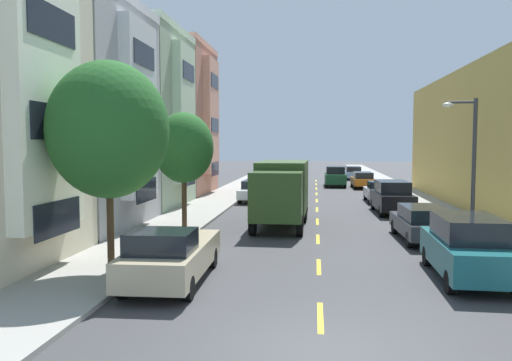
% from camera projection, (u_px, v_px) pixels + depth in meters
% --- Properties ---
extents(ground_plane, '(160.00, 160.00, 0.00)m').
position_uv_depth(ground_plane, '(317.00, 196.00, 39.86)').
color(ground_plane, '#38383A').
extents(sidewalk_left, '(3.20, 120.00, 0.14)m').
position_uv_depth(sidewalk_left, '(223.00, 197.00, 38.69)').
color(sidewalk_left, '#99968E').
rests_on(sidewalk_left, ground_plane).
extents(sidewalk_right, '(3.20, 120.00, 0.14)m').
position_uv_depth(sidewalk_right, '(415.00, 199.00, 37.06)').
color(sidewalk_right, '#99968E').
rests_on(sidewalk_right, ground_plane).
extents(lane_centerline_dashes, '(0.14, 47.20, 0.01)m').
position_uv_depth(lane_centerline_dashes, '(317.00, 205.00, 34.41)').
color(lane_centerline_dashes, yellow).
rests_on(lane_centerline_dashes, ground_plane).
extents(townhouse_second_dove_grey, '(13.80, 8.26, 11.02)m').
position_uv_depth(townhouse_second_dove_grey, '(6.00, 119.00, 24.90)').
color(townhouse_second_dove_grey, '#A8A8AD').
rests_on(townhouse_second_dove_grey, ground_plane).
extents(townhouse_third_sage, '(11.37, 8.26, 11.52)m').
position_uv_depth(townhouse_third_sage, '(101.00, 121.00, 33.12)').
color(townhouse_third_sage, '#99AD8E').
rests_on(townhouse_third_sage, ground_plane).
extents(townhouse_fourth_terracotta, '(11.76, 8.26, 12.08)m').
position_uv_depth(townhouse_fourth_terracotta, '(142.00, 122.00, 41.50)').
color(townhouse_fourth_terracotta, '#B27560').
rests_on(townhouse_fourth_terracotta, ground_plane).
extents(street_tree_nearest, '(3.66, 3.66, 6.49)m').
position_uv_depth(street_tree_nearest, '(108.00, 130.00, 15.48)').
color(street_tree_nearest, '#47331E').
rests_on(street_tree_nearest, sidewalk_left).
extents(street_tree_second, '(2.85, 2.85, 5.48)m').
position_uv_depth(street_tree_second, '(184.00, 148.00, 24.38)').
color(street_tree_second, '#47331E').
rests_on(street_tree_second, sidewalk_left).
extents(street_lamp, '(1.35, 0.28, 5.75)m').
position_uv_depth(street_lamp, '(469.00, 158.00, 20.17)').
color(street_lamp, '#38383D').
rests_on(street_lamp, sidewalk_right).
extents(delivery_box_truck, '(2.54, 7.29, 3.21)m').
position_uv_depth(delivery_box_truck, '(282.00, 189.00, 25.53)').
color(delivery_box_truck, '#2D471E').
rests_on(delivery_box_truck, ground_plane).
extents(parked_wagon_white, '(1.93, 4.74, 1.50)m').
position_uv_depth(parked_wagon_white, '(255.00, 190.00, 36.48)').
color(parked_wagon_white, silver).
rests_on(parked_wagon_white, ground_plane).
extents(parked_wagon_sky, '(1.83, 4.70, 1.50)m').
position_uv_depth(parked_wagon_sky, '(353.00, 172.00, 58.75)').
color(parked_wagon_sky, '#7A9EC6').
rests_on(parked_wagon_sky, ground_plane).
extents(parked_hatchback_silver, '(1.78, 4.02, 1.50)m').
position_uv_depth(parked_hatchback_silver, '(379.00, 192.00, 35.81)').
color(parked_hatchback_silver, '#B2B5BA').
rests_on(parked_hatchback_silver, ground_plane).
extents(parked_suv_teal, '(2.06, 4.84, 1.93)m').
position_uv_depth(parked_suv_teal, '(468.00, 247.00, 15.42)').
color(parked_suv_teal, '#195B60').
rests_on(parked_suv_teal, ground_plane).
extents(parked_wagon_orange, '(1.90, 4.73, 1.50)m').
position_uv_depth(parked_wagon_orange, '(362.00, 179.00, 47.24)').
color(parked_wagon_orange, orange).
rests_on(parked_wagon_orange, ground_plane).
extents(parked_suv_black, '(2.08, 4.85, 1.93)m').
position_uv_depth(parked_suv_black, '(392.00, 197.00, 30.08)').
color(parked_suv_black, black).
rests_on(parked_suv_black, ground_plane).
extents(parked_suv_burgundy, '(2.07, 4.85, 1.93)m').
position_uv_depth(parked_suv_burgundy, '(274.00, 174.00, 53.03)').
color(parked_suv_burgundy, maroon).
rests_on(parked_suv_burgundy, ground_plane).
extents(parked_wagon_charcoal, '(1.96, 4.75, 1.50)m').
position_uv_depth(parked_wagon_charcoal, '(422.00, 222.00, 21.51)').
color(parked_wagon_charcoal, '#333338').
rests_on(parked_wagon_charcoal, ground_plane).
extents(parked_pickup_champagne, '(2.12, 5.35, 1.73)m').
position_uv_depth(parked_pickup_champagne, '(171.00, 255.00, 15.02)').
color(parked_pickup_champagne, tan).
rests_on(parked_pickup_champagne, ground_plane).
extents(moving_forest_sedan, '(1.95, 4.80, 1.93)m').
position_uv_depth(moving_forest_sedan, '(335.00, 176.00, 49.22)').
color(moving_forest_sedan, '#194C28').
rests_on(moving_forest_sedan, ground_plane).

